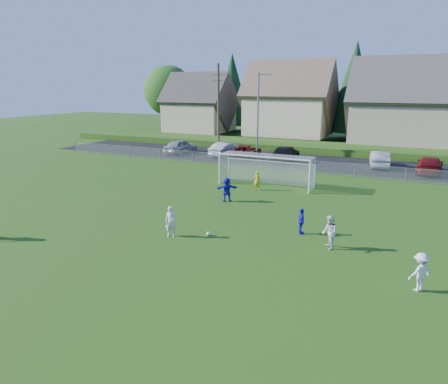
{
  "coord_description": "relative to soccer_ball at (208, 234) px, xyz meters",
  "views": [
    {
      "loc": [
        9.93,
        -13.38,
        7.72
      ],
      "look_at": [
        0.0,
        8.0,
        1.4
      ],
      "focal_mm": 32.0,
      "sensor_mm": 36.0,
      "label": 1
    }
  ],
  "objects": [
    {
      "name": "ground",
      "position": [
        -0.82,
        -4.25,
        -0.11
      ],
      "size": [
        160.0,
        160.0,
        0.0
      ],
      "primitive_type": "plane",
      "color": "#193D0C",
      "rests_on": "ground"
    },
    {
      "name": "asphalt_lot",
      "position": [
        -0.82,
        23.25,
        -0.1
      ],
      "size": [
        60.0,
        60.0,
        0.0
      ],
      "primitive_type": "plane",
      "color": "black",
      "rests_on": "ground"
    },
    {
      "name": "grass_embankment",
      "position": [
        -0.82,
        30.75,
        0.29
      ],
      "size": [
        70.0,
        6.0,
        0.8
      ],
      "primitive_type": "cube",
      "color": "#1E420F",
      "rests_on": "ground"
    },
    {
      "name": "soccer_ball",
      "position": [
        0.0,
        0.0,
        0.0
      ],
      "size": [
        0.22,
        0.22,
        0.22
      ],
      "primitive_type": "sphere",
      "color": "white",
      "rests_on": "ground"
    },
    {
      "name": "player_white_a",
      "position": [
        -1.74,
        -0.89,
        0.7
      ],
      "size": [
        0.69,
        0.57,
        1.63
      ],
      "primitive_type": "imported",
      "rotation": [
        0.0,
        0.0,
        0.36
      ],
      "color": "silver",
      "rests_on": "ground"
    },
    {
      "name": "player_white_b",
      "position": [
        6.11,
        0.93,
        0.73
      ],
      "size": [
        0.92,
        1.01,
        1.68
      ],
      "primitive_type": "imported",
      "rotation": [
        0.0,
        0.0,
        -1.13
      ],
      "color": "silver",
      "rests_on": "ground"
    },
    {
      "name": "player_white_c",
      "position": [
        10.06,
        -1.74,
        0.66
      ],
      "size": [
        1.12,
        1.11,
        1.55
      ],
      "primitive_type": "imported",
      "rotation": [
        0.0,
        0.0,
        3.91
      ],
      "color": "silver",
      "rests_on": "ground"
    },
    {
      "name": "player_blue_a",
      "position": [
        4.38,
        2.35,
        0.6
      ],
      "size": [
        0.68,
        0.9,
        1.42
      ],
      "primitive_type": "imported",
      "rotation": [
        0.0,
        0.0,
        2.03
      ],
      "color": "#1A13B4",
      "rests_on": "ground"
    },
    {
      "name": "player_blue_b",
      "position": [
        -1.81,
        6.37,
        0.73
      ],
      "size": [
        1.57,
        1.28,
        1.68
      ],
      "primitive_type": "imported",
      "rotation": [
        0.0,
        0.0,
        3.73
      ],
      "color": "#1A13B4",
      "rests_on": "ground"
    },
    {
      "name": "goalkeeper",
      "position": [
        -1.0,
        10.11,
        0.61
      ],
      "size": [
        0.57,
        0.42,
        1.43
      ],
      "primitive_type": "imported",
      "rotation": [
        0.0,
        0.0,
        3.29
      ],
      "color": "gold",
      "rests_on": "ground"
    },
    {
      "name": "car_a",
      "position": [
        -15.06,
        22.3,
        0.7
      ],
      "size": [
        2.38,
        4.94,
        1.63
      ],
      "primitive_type": "imported",
      "rotation": [
        0.0,
        0.0,
        3.04
      ],
      "color": "#97989E",
      "rests_on": "ground"
    },
    {
      "name": "car_b",
      "position": [
        -9.39,
        22.7,
        0.67
      ],
      "size": [
        2.26,
        4.92,
        1.56
      ],
      "primitive_type": "imported",
      "rotation": [
        0.0,
        0.0,
        3.01
      ],
      "color": "silver",
      "rests_on": "ground"
    },
    {
      "name": "car_c",
      "position": [
        -6.8,
        22.16,
        0.65
      ],
      "size": [
        3.09,
        5.72,
        1.52
      ],
      "primitive_type": "imported",
      "rotation": [
        0.0,
        0.0,
        3.25
      ],
      "color": "#580A0E",
      "rests_on": "ground"
    },
    {
      "name": "car_d",
      "position": [
        -2.49,
        22.58,
        0.7
      ],
      "size": [
        2.66,
        5.71,
        1.61
      ],
      "primitive_type": "imported",
      "rotation": [
        0.0,
        0.0,
        3.21
      ],
      "color": "black",
      "rests_on": "ground"
    },
    {
      "name": "car_f",
      "position": [
        6.71,
        23.47,
        0.66
      ],
      "size": [
        2.23,
        4.86,
        1.54
      ],
      "primitive_type": "imported",
      "rotation": [
        0.0,
        0.0,
        3.27
      ],
      "color": "#BDBDBD",
      "rests_on": "ground"
    },
    {
      "name": "car_g",
      "position": [
        11.07,
        22.29,
        0.64
      ],
      "size": [
        2.41,
        5.31,
        1.51
      ],
      "primitive_type": "imported",
      "rotation": [
        0.0,
        0.0,
        3.08
      ],
      "color": "maroon",
      "rests_on": "ground"
    },
    {
      "name": "soccer_goal",
      "position": [
        -0.82,
        11.8,
        1.52
      ],
      "size": [
        7.42,
        1.9,
        2.5
      ],
      "color": "white",
      "rests_on": "ground"
    },
    {
      "name": "chainlink_fence",
      "position": [
        -0.82,
        17.75,
        0.52
      ],
      "size": [
        52.06,
        0.06,
        1.2
      ],
      "color": "gray",
      "rests_on": "ground"
    },
    {
      "name": "streetlight",
      "position": [
        -5.26,
        21.75,
        4.73
      ],
      "size": [
        1.38,
        0.18,
        9.0
      ],
      "color": "slate",
      "rests_on": "ground"
    },
    {
      "name": "utility_pole",
      "position": [
        -10.32,
        22.75,
        5.04
      ],
      "size": [
        1.6,
        0.26,
        10.0
      ],
      "color": "#473321",
      "rests_on": "ground"
    },
    {
      "name": "houses_row",
      "position": [
        1.16,
        38.21,
        7.22
      ],
      "size": [
        53.9,
        11.45,
        13.27
      ],
      "color": "tan",
      "rests_on": "ground"
    },
    {
      "name": "tree_row",
      "position": [
        0.23,
        44.48,
        6.8
      ],
      "size": [
        65.98,
        12.36,
        13.8
      ],
      "color": "#382616",
      "rests_on": "ground"
    }
  ]
}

